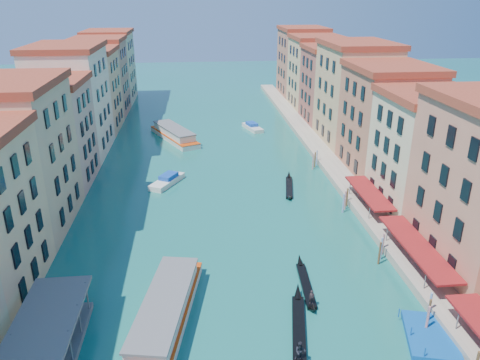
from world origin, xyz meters
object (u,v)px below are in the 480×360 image
object	(u,v)px
blue_dock	(430,336)
vaporetto_near	(166,311)
gondola_right	(299,329)
vaporetto_stop	(44,353)
gondola_fore	(306,284)
vaporetto_far	(174,134)

from	to	relation	value
blue_dock	vaporetto_near	bearing A→B (deg)	-175.86
vaporetto_near	gondola_right	xyz separation A→B (m)	(12.50, -2.98, -0.73)
vaporetto_stop	gondola_fore	bearing A→B (deg)	20.44
gondola_fore	blue_dock	xyz separation A→B (m)	(9.61, -9.17, -0.09)
vaporetto_far	blue_dock	distance (m)	70.84
vaporetto_stop	gondola_right	xyz separation A→B (m)	(22.50, 1.96, -0.95)
vaporetto_stop	vaporetto_near	distance (m)	11.15
gondola_fore	blue_dock	world-z (taller)	gondola_fore
gondola_right	blue_dock	xyz separation A→B (m)	(12.00, -1.86, -0.22)
vaporetto_far	gondola_fore	distance (m)	59.09
vaporetto_stop	blue_dock	world-z (taller)	vaporetto_stop
vaporetto_stop	vaporetto_far	xyz separation A→B (m)	(8.96, 66.17, -0.23)
vaporetto_near	gondola_fore	size ratio (longest dim) A/B	1.74
vaporetto_stop	vaporetto_far	world-z (taller)	vaporetto_stop
gondola_right	vaporetto_stop	bearing A→B (deg)	-163.75
vaporetto_stop	gondola_fore	size ratio (longest dim) A/B	1.53
gondola_fore	blue_dock	distance (m)	13.28
vaporetto_stop	vaporetto_far	bearing A→B (deg)	82.29
vaporetto_near	gondola_right	world-z (taller)	vaporetto_near
vaporetto_far	blue_dock	bearing A→B (deg)	-93.67
vaporetto_stop	vaporetto_near	xyz separation A→B (m)	(10.00, 4.94, -0.22)
gondola_fore	blue_dock	size ratio (longest dim) A/B	1.45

